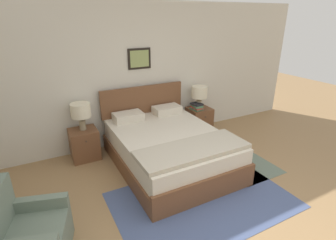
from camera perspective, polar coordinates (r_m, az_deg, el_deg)
The scene contains 14 objects.
ground_plane at distance 3.35m, azimuth 13.74°, elevation -23.59°, with size 16.00×16.00×0.00m, color #99754C.
wall_back at distance 4.99m, azimuth -7.37°, elevation 9.52°, with size 7.73×0.09×2.60m.
area_rug_main at distance 3.77m, azimuth 7.58°, elevation -16.89°, with size 2.37×1.57×0.01m.
area_rug_bedside at distance 4.76m, azimuth 15.43°, elevation -8.55°, with size 0.83×1.26×0.01m.
bed at distance 4.36m, azimuth 0.17°, elevation -5.96°, with size 1.64×2.20×1.12m.
armchair at distance 3.18m, azimuth -28.26°, elevation -21.72°, with size 0.82×0.84×0.87m.
nightstand_near_window at distance 4.80m, azimuth -17.73°, elevation -5.02°, with size 0.46×0.45×0.54m.
nightstand_by_door at distance 5.63m, azimuth 6.76°, elevation -0.01°, with size 0.46×0.45×0.54m.
table_lamp_near_window at distance 4.59m, azimuth -18.46°, elevation 1.80°, with size 0.32×0.32×0.47m.
table_lamp_by_door at distance 5.44m, azimuth 6.85°, elevation 5.88°, with size 0.32×0.32×0.47m.
book_thick_bottom at distance 5.44m, azimuth 6.24°, elevation 2.44°, with size 0.23×0.26×0.04m.
book_hardcover_middle at distance 5.43m, azimuth 6.25°, elevation 2.75°, with size 0.18×0.27×0.03m.
book_novel_upper at distance 5.42m, azimuth 6.27°, elevation 3.10°, with size 0.19×0.28×0.04m.
book_slim_near_top at distance 5.41m, azimuth 6.28°, elevation 3.47°, with size 0.21×0.25×0.03m.
Camera 1 is at (-1.70, -1.66, 2.36)m, focal length 28.00 mm.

